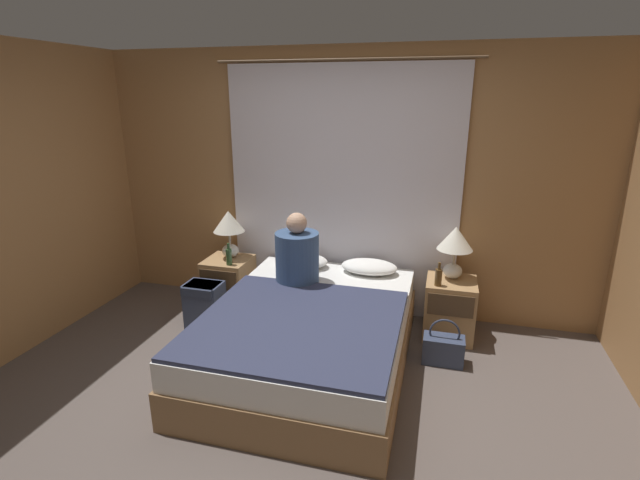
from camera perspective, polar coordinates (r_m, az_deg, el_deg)
name	(u,v)px	position (r m, az deg, el deg)	size (l,w,h in m)	color
ground_plane	(281,418)	(3.34, -4.79, -20.99)	(16.00, 16.00, 0.00)	#564C47
wall_back	(343,185)	(4.46, 2.83, 6.81)	(4.85, 0.06, 2.50)	#A37547
curtain_panel	(341,193)	(4.41, 2.65, 5.84)	(2.40, 0.02, 2.38)	silver
bed	(310,336)	(3.75, -1.27, -11.72)	(1.49, 2.07, 0.50)	olive
nightstand_left	(229,284)	(4.74, -11.14, -5.32)	(0.43, 0.44, 0.53)	#A87F51
nightstand_right	(449,308)	(4.30, 15.64, -8.11)	(0.43, 0.44, 0.53)	#A87F51
lamp_left	(229,226)	(4.61, -11.16, 1.72)	(0.31, 0.31, 0.47)	silver
lamp_right	(455,243)	(4.16, 16.29, -0.40)	(0.31, 0.31, 0.47)	silver
pillow_left	(301,260)	(4.43, -2.35, -2.52)	(0.52, 0.33, 0.12)	white
pillow_right	(369,267)	(4.29, 6.08, -3.29)	(0.52, 0.33, 0.12)	white
blanket_on_bed	(298,322)	(3.37, -2.73, -10.10)	(1.43, 1.42, 0.03)	#2D334C
person_left_in_bed	(297,255)	(4.00, -2.83, -1.88)	(0.38, 0.38, 0.63)	#38517A
beer_bottle_on_left_stand	(229,256)	(4.47, -11.15, -1.98)	(0.06, 0.06, 0.21)	#2D4C28
beer_bottle_on_right_stand	(438,277)	(4.04, 14.37, -4.40)	(0.06, 0.06, 0.21)	#513819
backpack_on_floor	(205,303)	(4.43, -14.03, -7.50)	(0.33, 0.26, 0.43)	#333D56
handbag_on_floor	(443,349)	(3.95, 14.93, -12.80)	(0.32, 0.18, 0.38)	#333D56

